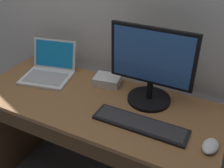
% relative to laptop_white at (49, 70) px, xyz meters
% --- Properties ---
extents(desk, '(1.42, 0.58, 0.77)m').
position_rel_laptop_white_xyz_m(desk, '(0.41, -0.13, -0.29)').
color(desk, olive).
rests_on(desk, ground).
extents(laptop_white, '(0.36, 0.36, 0.20)m').
position_rel_laptop_white_xyz_m(laptop_white, '(0.00, 0.00, 0.00)').
color(laptop_white, white).
rests_on(laptop_white, desk).
extents(external_monitor, '(0.46, 0.24, 0.44)m').
position_rel_laptop_white_xyz_m(external_monitor, '(0.68, 0.02, 0.17)').
color(external_monitor, black).
rests_on(external_monitor, desk).
extents(wired_keyboard, '(0.48, 0.13, 0.02)m').
position_rel_laptop_white_xyz_m(wired_keyboard, '(0.72, -0.20, -0.03)').
color(wired_keyboard, black).
rests_on(wired_keyboard, desk).
extents(computer_mouse, '(0.08, 0.12, 0.03)m').
position_rel_laptop_white_xyz_m(computer_mouse, '(1.06, -0.20, -0.02)').
color(computer_mouse, white).
rests_on(computer_mouse, desk).
extents(external_drive_box, '(0.18, 0.15, 0.05)m').
position_rel_laptop_white_xyz_m(external_drive_box, '(0.39, 0.08, -0.01)').
color(external_drive_box, silver).
rests_on(external_drive_box, desk).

